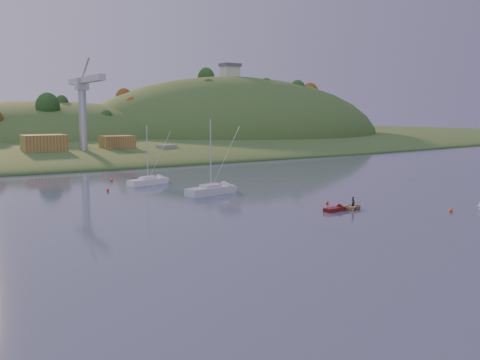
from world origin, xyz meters
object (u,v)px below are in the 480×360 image
canoe (353,207)px  red_tender (338,209)px  sailboat_near (148,181)px  sailboat_far (211,190)px

canoe → red_tender: 2.43m
canoe → sailboat_near: bearing=20.7°
sailboat_far → red_tender: (7.60, -22.10, -0.52)m
canoe → red_tender: size_ratio=0.86×
sailboat_far → canoe: bearing=-76.7°
sailboat_far → red_tender: 23.37m
sailboat_far → canoe: size_ratio=3.73×
sailboat_near → red_tender: bearing=-88.3°
sailboat_near → sailboat_far: bearing=-91.1°
sailboat_near → sailboat_far: (4.15, -16.59, 0.07)m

